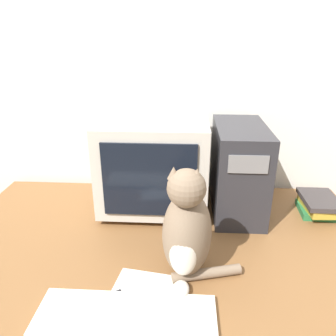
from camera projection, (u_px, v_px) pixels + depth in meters
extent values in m
cube|color=silver|center=(169.00, 83.00, 1.55)|extent=(7.00, 0.05, 2.50)
cube|color=brown|center=(162.00, 314.00, 1.39)|extent=(1.64, 0.97, 0.74)
cube|color=#BCB7AD|center=(155.00, 203.00, 1.49)|extent=(0.31, 0.22, 0.02)
cube|color=#BCB7AD|center=(154.00, 162.00, 1.41)|extent=(0.45, 0.37, 0.38)
cube|color=black|center=(149.00, 181.00, 1.24)|extent=(0.36, 0.01, 0.29)
cube|color=#28282D|center=(238.00, 169.00, 1.40)|extent=(0.21, 0.40, 0.38)
cube|color=slate|center=(248.00, 164.00, 1.17)|extent=(0.14, 0.01, 0.07)
cube|color=silver|center=(126.00, 316.00, 0.90)|extent=(0.50, 0.17, 0.02)
cube|color=beige|center=(126.00, 313.00, 0.90)|extent=(0.45, 0.13, 0.00)
ellipsoid|color=#7A6651|center=(187.00, 234.00, 1.03)|extent=(0.18, 0.21, 0.29)
ellipsoid|color=beige|center=(183.00, 253.00, 0.98)|extent=(0.09, 0.06, 0.16)
sphere|color=#7A6651|center=(187.00, 188.00, 0.93)|extent=(0.13, 0.13, 0.11)
cone|color=#7A6651|center=(174.00, 173.00, 0.92)|extent=(0.04, 0.04, 0.04)
cone|color=#7A6651|center=(197.00, 175.00, 0.91)|extent=(0.04, 0.04, 0.04)
ellipsoid|color=beige|center=(181.00, 290.00, 0.98)|extent=(0.06, 0.08, 0.04)
cylinder|color=#7A6651|center=(207.00, 273.00, 1.05)|extent=(0.23, 0.09, 0.03)
cube|color=#28703D|center=(316.00, 210.00, 1.43)|extent=(0.15, 0.17, 0.03)
cube|color=gold|center=(318.00, 206.00, 1.41)|extent=(0.12, 0.19, 0.03)
cube|color=#383333|center=(320.00, 200.00, 1.40)|extent=(0.14, 0.20, 0.02)
cylinder|color=black|center=(98.00, 298.00, 0.97)|extent=(0.12, 0.08, 0.01)
cube|color=white|center=(140.00, 307.00, 0.94)|extent=(0.25, 0.32, 0.00)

